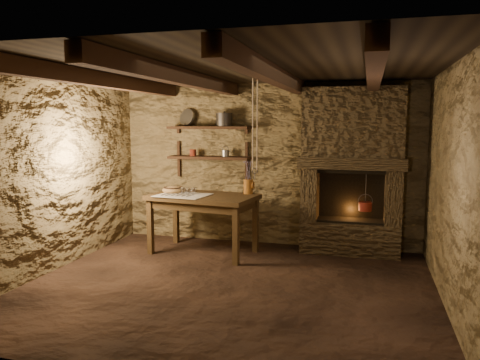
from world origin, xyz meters
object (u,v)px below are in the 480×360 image
(work_table, at_px, (203,222))
(iron_stockpot, at_px, (224,120))
(red_pot, at_px, (365,206))
(stoneware_jug, at_px, (249,180))
(wooden_bowl, at_px, (173,190))

(work_table, xyz_separation_m, iron_stockpot, (0.12, 0.62, 1.41))
(iron_stockpot, height_order, red_pot, iron_stockpot)
(work_table, bearing_deg, red_pot, 20.83)
(iron_stockpot, bearing_deg, stoneware_jug, -36.56)
(wooden_bowl, height_order, iron_stockpot, iron_stockpot)
(stoneware_jug, bearing_deg, red_pot, -1.59)
(stoneware_jug, bearing_deg, iron_stockpot, 133.90)
(iron_stockpot, distance_m, red_pot, 2.37)
(wooden_bowl, distance_m, red_pot, 2.70)
(wooden_bowl, bearing_deg, work_table, -10.71)
(work_table, xyz_separation_m, stoneware_jug, (0.58, 0.27, 0.58))
(wooden_bowl, relative_size, red_pot, 0.59)
(work_table, xyz_separation_m, wooden_bowl, (-0.49, 0.09, 0.42))
(wooden_bowl, distance_m, iron_stockpot, 1.28)
(stoneware_jug, height_order, red_pot, stoneware_jug)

